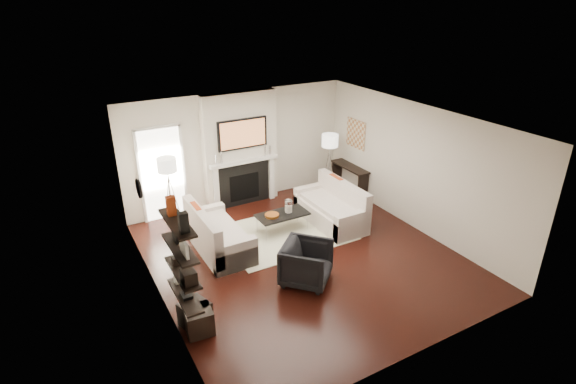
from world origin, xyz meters
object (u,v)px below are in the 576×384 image
loveseat_left_base (220,241)px  lamp_right_shade (330,140)px  coffee_table (282,215)px  armchair (307,261)px  lamp_left_shade (167,165)px  loveseat_right_base (330,214)px  ottoman_near (195,314)px

loveseat_left_base → lamp_right_shade: bearing=18.7°
coffee_table → lamp_right_shade: (1.91, 1.08, 1.05)m
coffee_table → lamp_right_shade: bearing=29.5°
armchair → loveseat_left_base: bearing=75.1°
lamp_left_shade → armchair: bearing=-65.2°
loveseat_left_base → lamp_left_shade: lamp_left_shade is taller
loveseat_right_base → lamp_right_shade: 1.94m
loveseat_right_base → lamp_left_shade: bearing=153.6°
loveseat_left_base → lamp_left_shade: (-0.53, 1.43, 1.24)m
coffee_table → armchair: 1.89m
loveseat_left_base → armchair: (0.94, -1.76, 0.20)m
ottoman_near → lamp_right_shade: bearing=33.9°
coffee_table → ottoman_near: coffee_table is taller
loveseat_left_base → coffee_table: 1.47m
loveseat_left_base → lamp_left_shade: size_ratio=4.50×
lamp_left_shade → lamp_right_shade: 3.91m
lamp_right_shade → ottoman_near: bearing=-146.1°
coffee_table → lamp_left_shade: size_ratio=2.75×
lamp_left_shade → lamp_right_shade: size_ratio=1.00×
loveseat_left_base → loveseat_right_base: 2.58m
coffee_table → ottoman_near: (-2.61, -1.96, -0.20)m
coffee_table → lamp_right_shade: 2.43m
ottoman_near → loveseat_right_base: bearing=25.6°
loveseat_left_base → loveseat_right_base: (2.57, -0.12, 0.00)m
coffee_table → lamp_left_shade: (-1.99, 1.37, 1.05)m
armchair → lamp_right_shade: (2.42, 2.90, 1.04)m
armchair → lamp_right_shade: lamp_right_shade is taller
loveseat_right_base → lamp_left_shade: lamp_left_shade is taller
armchair → lamp_left_shade: 3.66m
loveseat_right_base → ottoman_near: bearing=-154.4°
loveseat_right_base → lamp_right_shade: size_ratio=4.50×
lamp_right_shade → armchair: bearing=-129.9°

